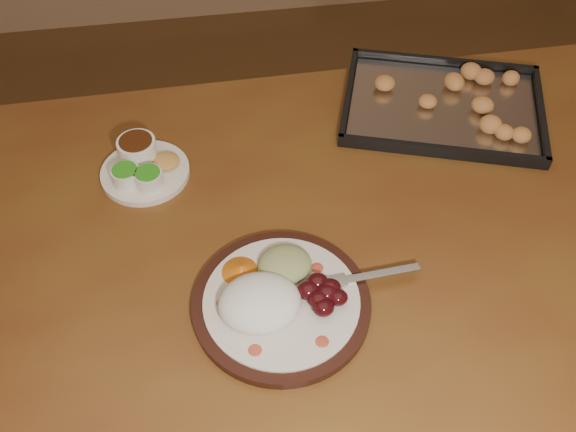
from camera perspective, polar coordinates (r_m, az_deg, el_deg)
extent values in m
cube|color=brown|center=(1.15, 1.04, -2.10)|extent=(1.51, 0.92, 0.04)
cylinder|color=#4A3316|center=(1.75, -24.06, -2.94)|extent=(0.07, 0.07, 0.71)
cylinder|color=#4A3316|center=(1.86, 19.70, 2.63)|extent=(0.07, 0.07, 0.71)
cylinder|color=black|center=(1.03, -0.58, -7.83)|extent=(0.29, 0.29, 0.02)
cylinder|color=silver|center=(1.02, -0.58, -7.54)|extent=(0.25, 0.25, 0.01)
ellipsoid|color=#B3412B|center=(0.98, -2.95, -11.82)|extent=(0.02, 0.02, 0.00)
ellipsoid|color=#B3412B|center=(0.98, 3.06, -11.09)|extent=(0.02, 0.02, 0.00)
ellipsoid|color=#B3412B|center=(1.06, 2.61, -4.61)|extent=(0.02, 0.02, 0.00)
ellipsoid|color=#B3412B|center=(1.02, -5.80, -7.70)|extent=(0.02, 0.02, 0.00)
ellipsoid|color=silver|center=(1.00, -2.55, -7.72)|extent=(0.15, 0.13, 0.06)
ellipsoid|color=#460A11|center=(1.01, 2.76, -7.43)|extent=(0.04, 0.03, 0.03)
ellipsoid|color=#460A11|center=(1.02, 3.71, -6.39)|extent=(0.04, 0.03, 0.03)
ellipsoid|color=#460A11|center=(1.02, 2.63, -5.90)|extent=(0.04, 0.03, 0.03)
ellipsoid|color=#460A11|center=(1.01, 4.46, -7.25)|extent=(0.04, 0.03, 0.03)
ellipsoid|color=#460A11|center=(1.01, 1.80, -6.63)|extent=(0.04, 0.03, 0.03)
ellipsoid|color=#460A11|center=(1.01, 3.48, -6.87)|extent=(0.04, 0.03, 0.03)
ellipsoid|color=#460A11|center=(1.00, 3.17, -8.13)|extent=(0.04, 0.03, 0.03)
ellipsoid|color=tan|center=(1.05, -0.29, -4.30)|extent=(0.10, 0.09, 0.04)
cone|color=#C96012|center=(1.05, -4.18, -4.77)|extent=(0.09, 0.09, 0.03)
cube|color=silver|center=(1.06, 8.11, -5.13)|extent=(0.14, 0.02, 0.00)
cube|color=silver|center=(1.04, 4.24, -5.82)|extent=(0.04, 0.03, 0.00)
cylinder|color=silver|center=(1.03, 3.06, -6.50)|extent=(0.03, 0.00, 0.00)
cylinder|color=silver|center=(1.03, 2.98, -6.21)|extent=(0.03, 0.00, 0.00)
cylinder|color=silver|center=(1.04, 2.89, -5.93)|extent=(0.03, 0.00, 0.00)
cylinder|color=silver|center=(1.04, 2.80, -5.65)|extent=(0.03, 0.00, 0.00)
cylinder|color=white|center=(1.25, -12.57, 3.80)|extent=(0.17, 0.17, 0.01)
cylinder|color=white|center=(1.22, -14.20, 3.48)|extent=(0.05, 0.05, 0.03)
cylinder|color=#30931D|center=(1.21, -14.34, 4.00)|extent=(0.05, 0.05, 0.00)
cylinder|color=white|center=(1.21, -12.26, 3.25)|extent=(0.05, 0.05, 0.03)
cylinder|color=#30931D|center=(1.19, -12.38, 3.77)|extent=(0.05, 0.05, 0.00)
cylinder|color=white|center=(1.26, -13.23, 5.79)|extent=(0.07, 0.07, 0.04)
cylinder|color=#3B1B0A|center=(1.25, -13.40, 6.48)|extent=(0.06, 0.06, 0.00)
ellipsoid|color=#D9904C|center=(1.24, -10.77, 4.84)|extent=(0.05, 0.05, 0.02)
cube|color=black|center=(1.40, 13.53, 9.31)|extent=(0.48, 0.41, 0.01)
cube|color=black|center=(1.51, 13.68, 13.18)|extent=(0.39, 0.14, 0.02)
cube|color=black|center=(1.28, 13.58, 5.68)|extent=(0.39, 0.14, 0.02)
cube|color=black|center=(1.43, 21.58, 8.49)|extent=(0.10, 0.29, 0.02)
cube|color=black|center=(1.39, 5.39, 10.82)|extent=(0.10, 0.29, 0.02)
cube|color=silver|center=(1.40, 13.57, 9.48)|extent=(0.45, 0.38, 0.00)
ellipsoid|color=#CA8D46|center=(1.39, 15.79, 9.72)|extent=(0.05, 0.04, 0.03)
ellipsoid|color=#CA8D46|center=(1.43, 17.22, 10.44)|extent=(0.06, 0.06, 0.03)
ellipsoid|color=#CA8D46|center=(1.46, 14.58, 12.01)|extent=(0.05, 0.06, 0.03)
ellipsoid|color=#CA8D46|center=(1.42, 12.13, 11.45)|extent=(0.05, 0.06, 0.03)
ellipsoid|color=#CA8D46|center=(1.42, 10.80, 11.58)|extent=(0.06, 0.06, 0.03)
ellipsoid|color=#CA8D46|center=(1.38, 11.60, 10.33)|extent=(0.05, 0.04, 0.03)
ellipsoid|color=#CA8D46|center=(1.35, 10.00, 9.57)|extent=(0.06, 0.06, 0.03)
ellipsoid|color=#CA8D46|center=(1.32, 12.75, 7.84)|extent=(0.05, 0.06, 0.03)
ellipsoid|color=#CA8D46|center=(1.36, 15.34, 8.54)|extent=(0.05, 0.06, 0.03)
ellipsoid|color=#CA8D46|center=(1.36, 16.69, 8.40)|extent=(0.06, 0.06, 0.03)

